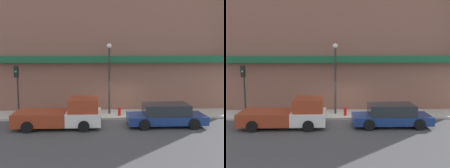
{
  "view_description": "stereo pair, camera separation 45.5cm",
  "coord_description": "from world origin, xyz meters",
  "views": [
    {
      "loc": [
        -1.44,
        -16.61,
        4.47
      ],
      "look_at": [
        -0.51,
        1.03,
        2.34
      ],
      "focal_mm": 40.0,
      "sensor_mm": 36.0,
      "label": 1
    },
    {
      "loc": [
        -0.98,
        -16.63,
        4.47
      ],
      "look_at": [
        -0.51,
        1.03,
        2.34
      ],
      "focal_mm": 40.0,
      "sensor_mm": 36.0,
      "label": 2
    }
  ],
  "objects": [
    {
      "name": "ground_plane",
      "position": [
        0.0,
        0.0,
        0.0
      ],
      "size": [
        80.0,
        80.0,
        0.0
      ],
      "primitive_type": "plane",
      "color": "#424244"
    },
    {
      "name": "sidewalk",
      "position": [
        0.0,
        1.28,
        0.07
      ],
      "size": [
        36.0,
        2.57,
        0.14
      ],
      "color": "#B7B2A8",
      "rests_on": "ground"
    },
    {
      "name": "building",
      "position": [
        0.01,
        4.05,
        5.98
      ],
      "size": [
        19.8,
        3.8,
        11.99
      ],
      "color": "brown",
      "rests_on": "ground"
    },
    {
      "name": "pickup_truck",
      "position": [
        -3.57,
        -1.55,
        0.78
      ],
      "size": [
        5.2,
        2.28,
        1.81
      ],
      "rotation": [
        0.0,
        0.0,
        0.01
      ],
      "color": "white",
      "rests_on": "ground"
    },
    {
      "name": "parked_car",
      "position": [
        2.72,
        -1.55,
        0.68
      ],
      "size": [
        4.81,
        2.04,
        1.39
      ],
      "rotation": [
        0.0,
        0.0,
        0.02
      ],
      "color": "navy",
      "rests_on": "ground"
    },
    {
      "name": "fire_hydrant",
      "position": [
        -0.02,
        0.62,
        0.45
      ],
      "size": [
        0.21,
        0.21,
        0.63
      ],
      "color": "red",
      "rests_on": "sidewalk"
    },
    {
      "name": "street_lamp",
      "position": [
        -0.7,
        1.26,
        3.35
      ],
      "size": [
        0.36,
        0.36,
        5.08
      ],
      "color": "#2D2D2D",
      "rests_on": "sidewalk"
    },
    {
      "name": "traffic_light",
      "position": [
        -7.06,
        0.72,
        2.58
      ],
      "size": [
        0.28,
        0.42,
        3.54
      ],
      "color": "#2D2D2D",
      "rests_on": "sidewalk"
    }
  ]
}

